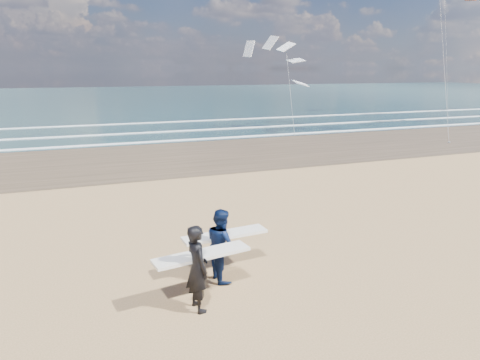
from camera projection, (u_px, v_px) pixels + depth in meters
name	position (u px, v px, depth m)	size (l,w,h in m)	color
wet_sand_strip	(398.00, 139.00, 31.80)	(220.00, 12.00, 0.01)	#463825
ocean	(204.00, 96.00, 80.84)	(220.00, 100.00, 0.02)	#1B383B
foam_breakers	(326.00, 123.00, 40.96)	(220.00, 11.70, 0.05)	white
surfer_near	(198.00, 267.00, 9.15)	(2.25, 1.17, 1.94)	black
surfer_far	(222.00, 244.00, 10.51)	(2.24, 1.16, 1.82)	#0A183C
kite_0	(441.00, 24.00, 30.68)	(7.17, 4.89, 13.93)	slate
kite_1	(288.00, 73.00, 35.04)	(6.59, 4.83, 8.14)	slate
kite_5	(446.00, 34.00, 46.69)	(5.27, 4.68, 16.52)	slate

